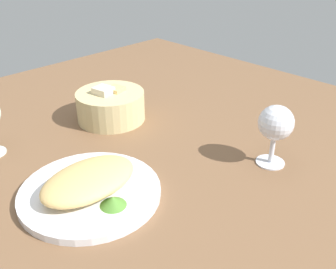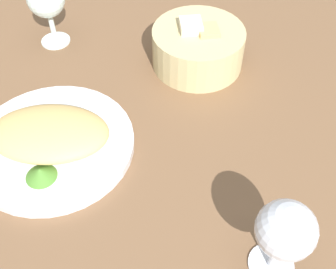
# 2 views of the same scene
# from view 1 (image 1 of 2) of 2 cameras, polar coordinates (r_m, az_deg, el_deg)

# --- Properties ---
(ground_plane) EXTENTS (1.40, 1.40, 0.02)m
(ground_plane) POSITION_cam_1_polar(r_m,az_deg,el_deg) (0.78, -3.66, -5.23)
(ground_plane) COLOR brown
(plate) EXTENTS (0.25, 0.25, 0.01)m
(plate) POSITION_cam_1_polar(r_m,az_deg,el_deg) (0.70, -11.43, -8.37)
(plate) COLOR white
(plate) RESTS_ON ground_plane
(omelette) EXTENTS (0.18, 0.12, 0.04)m
(omelette) POSITION_cam_1_polar(r_m,az_deg,el_deg) (0.69, -11.64, -6.59)
(omelette) COLOR #DFB66B
(omelette) RESTS_ON plate
(lettuce_garnish) EXTENTS (0.05, 0.05, 0.02)m
(lettuce_garnish) POSITION_cam_1_polar(r_m,az_deg,el_deg) (0.65, -8.15, -9.75)
(lettuce_garnish) COLOR #4A802C
(lettuce_garnish) RESTS_ON plate
(bread_basket) EXTENTS (0.16, 0.16, 0.09)m
(bread_basket) POSITION_cam_1_polar(r_m,az_deg,el_deg) (0.95, -8.48, 4.30)
(bread_basket) COLOR #C8B67E
(bread_basket) RESTS_ON ground_plane
(wine_glass_near) EXTENTS (0.07, 0.07, 0.13)m
(wine_glass_near) POSITION_cam_1_polar(r_m,az_deg,el_deg) (0.77, 15.64, 1.31)
(wine_glass_near) COLOR silver
(wine_glass_near) RESTS_ON ground_plane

